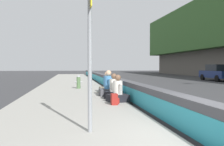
{
  "coord_description": "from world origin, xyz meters",
  "views": [
    {
      "loc": [
        -4.5,
        2.58,
        1.54
      ],
      "look_at": [
        8.26,
        0.54,
        1.19
      ],
      "focal_mm": 40.62,
      "sensor_mm": 36.0,
      "label": 1
    }
  ],
  "objects": [
    {
      "name": "seated_person_foreground",
      "position": [
        5.25,
        0.79,
        0.47
      ],
      "size": [
        0.83,
        0.91,
        1.07
      ],
      "color": "black",
      "rests_on": "sidewalk_strip"
    },
    {
      "name": "fire_hydrant",
      "position": [
        11.4,
        2.15,
        0.59
      ],
      "size": [
        0.26,
        0.46,
        0.88
      ],
      "color": "#47663D",
      "rests_on": "sidewalk_strip"
    },
    {
      "name": "seated_person_rear",
      "position": [
        7.33,
        0.85,
        0.52
      ],
      "size": [
        0.77,
        0.88,
        1.2
      ],
      "color": "#424247",
      "rests_on": "sidewalk_strip"
    },
    {
      "name": "seated_person_far",
      "position": [
        8.8,
        0.72,
        0.48
      ],
      "size": [
        0.7,
        0.79,
        1.1
      ],
      "color": "#706651",
      "rests_on": "sidewalk_strip"
    },
    {
      "name": "jersey_barrier",
      "position": [
        0.0,
        0.0,
        0.42
      ],
      "size": [
        76.0,
        0.45,
        0.85
      ],
      "color": "#47474C",
      "rests_on": "ground_plane"
    },
    {
      "name": "route_sign_post",
      "position": [
        0.85,
        2.2,
        2.21
      ],
      "size": [
        0.44,
        0.09,
        3.6
      ],
      "color": "gray",
      "rests_on": "sidewalk_strip"
    },
    {
      "name": "seated_person_middle",
      "position": [
        6.39,
        0.75,
        0.48
      ],
      "size": [
        0.86,
        0.94,
        1.08
      ],
      "color": "black",
      "rests_on": "sidewalk_strip"
    },
    {
      "name": "backpack",
      "position": [
        4.51,
        1.05,
        0.33
      ],
      "size": [
        0.32,
        0.28,
        0.4
      ],
      "color": "maroon",
      "rests_on": "sidewalk_strip"
    },
    {
      "name": "parked_car_fourth",
      "position": [
        19.59,
        -12.34,
        0.86
      ],
      "size": [
        4.53,
        2.01,
        1.71
      ],
      "color": "navy",
      "rests_on": "ground_plane"
    },
    {
      "name": "ground_plane",
      "position": [
        0.0,
        0.0,
        0.0
      ],
      "size": [
        160.0,
        160.0,
        0.0
      ],
      "primitive_type": "plane",
      "color": "#353538",
      "rests_on": "ground"
    }
  ]
}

